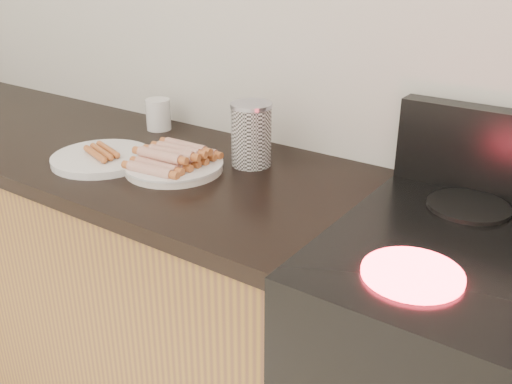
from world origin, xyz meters
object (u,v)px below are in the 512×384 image
Objects in this scene: main_plate at (174,167)px; mug at (158,114)px; side_plate at (102,158)px; canister at (251,134)px.

mug is at bearing 139.68° from main_plate.
main_plate is 0.94× the size of side_plate.
mug is (-0.08, 0.30, 0.04)m from side_plate.
main_plate is at bearing -133.09° from canister.
canister is 1.75× the size of mug.
canister is (0.14, 0.15, 0.08)m from main_plate.
side_plate is 0.42m from canister.
side_plate reaches higher than main_plate.
main_plate is 2.63× the size of mug.
main_plate is at bearing -40.32° from mug.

